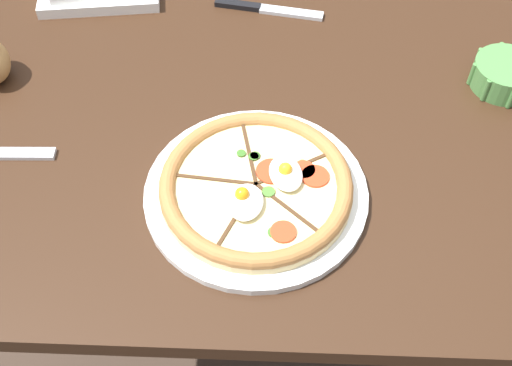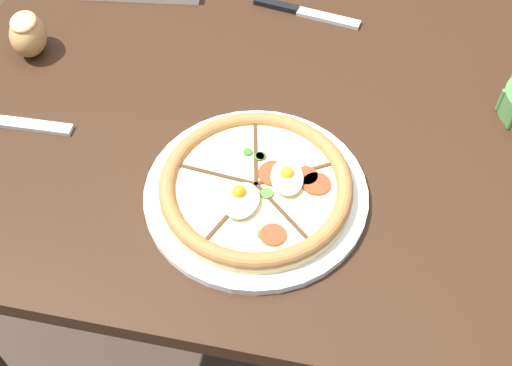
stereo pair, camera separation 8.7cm
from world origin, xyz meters
TOP-DOWN VIEW (x-y plane):
  - ground_plane at (0.00, 0.00)m, footprint 12.00×12.00m
  - dining_table at (0.00, 0.00)m, footprint 1.13×0.91m
  - pizza at (-0.03, -0.23)m, footprint 0.31×0.31m
  - ramekin_bowl at (0.36, 0.01)m, footprint 0.11×0.11m
  - knife_main at (-0.02, 0.19)m, footprint 0.20×0.05m

SIDE VIEW (x-z plane):
  - ground_plane at x=0.00m, z-range 0.00..0.00m
  - dining_table at x=0.00m, z-range 0.27..1.04m
  - knife_main at x=-0.02m, z-range 0.77..0.78m
  - pizza at x=-0.03m, z-range 0.76..0.81m
  - ramekin_bowl at x=0.36m, z-range 0.77..0.81m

